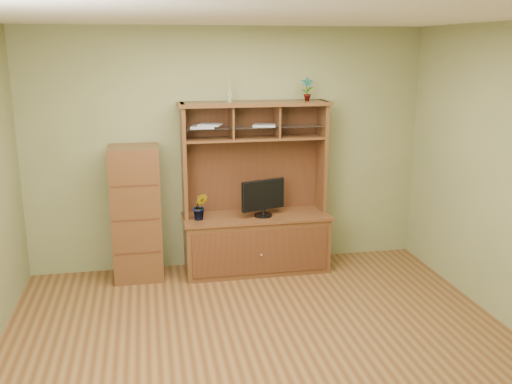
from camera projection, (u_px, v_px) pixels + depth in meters
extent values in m
cube|color=#503017|center=(264.00, 347.00, 4.87)|extent=(4.50, 4.00, 0.02)
cube|color=white|center=(265.00, 14.00, 4.20)|extent=(4.50, 4.00, 0.02)
cube|color=olive|center=(228.00, 149.00, 6.45)|extent=(4.50, 0.02, 2.70)
cube|color=olive|center=(354.00, 299.00, 2.63)|extent=(4.50, 0.02, 2.70)
cube|color=#472714|center=(256.00, 244.00, 6.47)|extent=(1.60, 0.55, 0.62)
cube|color=#39180F|center=(261.00, 252.00, 6.20)|extent=(1.50, 0.01, 0.50)
sphere|color=silver|center=(261.00, 255.00, 6.19)|extent=(0.02, 0.02, 0.02)
cube|color=#472714|center=(256.00, 216.00, 6.38)|extent=(1.64, 0.59, 0.03)
cube|color=#472714|center=(184.00, 161.00, 6.18)|extent=(0.04, 0.35, 1.25)
cube|color=#472714|center=(322.00, 156.00, 6.47)|extent=(0.04, 0.35, 1.25)
cube|color=#39180F|center=(252.00, 156.00, 6.48)|extent=(1.52, 0.02, 1.25)
cube|color=#472714|center=(254.00, 104.00, 6.17)|extent=(1.66, 0.40, 0.04)
cube|color=#472714|center=(254.00, 138.00, 6.27)|extent=(1.52, 0.32, 0.02)
cube|color=#472714|center=(231.00, 122.00, 6.17)|extent=(0.02, 0.31, 0.35)
cube|color=#472714|center=(277.00, 121.00, 6.27)|extent=(0.02, 0.31, 0.35)
cube|color=silver|center=(255.00, 127.00, 6.22)|extent=(1.50, 0.27, 0.01)
cylinder|color=black|center=(263.00, 215.00, 6.33)|extent=(0.20, 0.20, 0.02)
cylinder|color=black|center=(263.00, 212.00, 6.32)|extent=(0.04, 0.04, 0.06)
cube|color=black|center=(263.00, 195.00, 6.28)|extent=(0.50, 0.21, 0.34)
imported|color=#3A5F20|center=(200.00, 206.00, 6.17)|extent=(0.19, 0.16, 0.30)
imported|color=#346724|center=(307.00, 89.00, 6.24)|extent=(0.15, 0.11, 0.25)
cylinder|color=silver|center=(229.00, 97.00, 6.10)|extent=(0.06, 0.06, 0.11)
cylinder|color=tan|center=(229.00, 82.00, 6.06)|extent=(0.04, 0.04, 0.20)
cube|color=#B7B7BC|center=(204.00, 127.00, 6.13)|extent=(0.30, 0.26, 0.02)
cube|color=#B7B7BC|center=(210.00, 125.00, 6.13)|extent=(0.29, 0.26, 0.02)
cube|color=#B7B7BC|center=(265.00, 125.00, 6.25)|extent=(0.30, 0.26, 0.02)
cube|color=#472714|center=(136.00, 213.00, 6.16)|extent=(0.52, 0.47, 1.46)
cube|color=#39180F|center=(138.00, 253.00, 6.02)|extent=(0.48, 0.01, 0.02)
cube|color=#39180F|center=(136.00, 220.00, 5.93)|extent=(0.48, 0.01, 0.01)
cube|color=#39180F|center=(134.00, 186.00, 5.84)|extent=(0.48, 0.01, 0.02)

